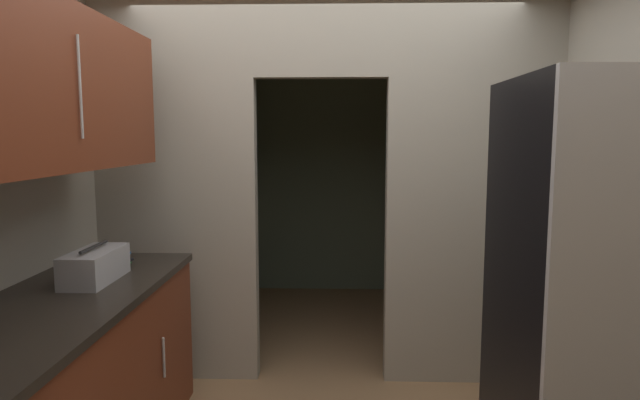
# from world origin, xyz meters

# --- Properties ---
(kitchen_partition) EXTENTS (3.07, 0.12, 2.66)m
(kitchen_partition) POSITION_xyz_m (0.01, 1.28, 1.41)
(kitchen_partition) COLOR #ADA899
(kitchen_partition) RESTS_ON ground
(adjoining_room_shell) EXTENTS (3.07, 2.28, 2.66)m
(adjoining_room_shell) POSITION_xyz_m (0.00, 2.85, 1.33)
(adjoining_room_shell) COLOR slate
(adjoining_room_shell) RESTS_ON ground
(refrigerator) EXTENTS (0.71, 0.77, 1.89)m
(refrigerator) POSITION_xyz_m (1.11, -0.23, 0.94)
(refrigerator) COLOR black
(refrigerator) RESTS_ON ground
(upper_cabinet_counterside) EXTENTS (0.36, 1.89, 0.72)m
(upper_cabinet_counterside) POSITION_xyz_m (-1.18, -0.03, 1.87)
(upper_cabinet_counterside) COLOR maroon
(boombox) EXTENTS (0.21, 0.43, 0.19)m
(boombox) POSITION_xyz_m (-1.16, 0.35, 1.01)
(boombox) COLOR #B2B2B7
(boombox) RESTS_ON lower_cabinet_run
(book_stack) EXTENTS (0.15, 0.15, 0.07)m
(book_stack) POSITION_xyz_m (-1.18, 0.70, 0.96)
(book_stack) COLOR #388C47
(book_stack) RESTS_ON lower_cabinet_run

